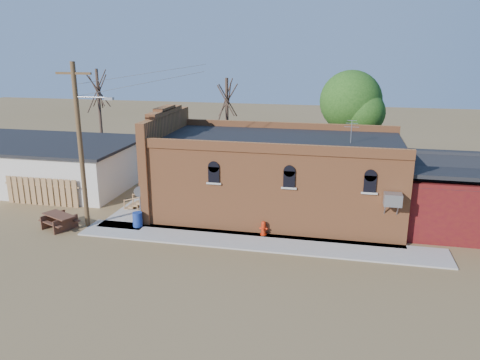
% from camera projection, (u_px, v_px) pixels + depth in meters
% --- Properties ---
extents(ground, '(120.00, 120.00, 0.00)m').
position_uv_depth(ground, '(223.00, 247.00, 23.56)').
color(ground, brown).
rests_on(ground, ground).
extents(sidewalk_south, '(19.00, 2.20, 0.08)m').
position_uv_depth(sidewalk_south, '(256.00, 242.00, 24.09)').
color(sidewalk_south, '#9E9991').
rests_on(sidewalk_south, ground).
extents(sidewalk_west, '(2.60, 10.00, 0.08)m').
position_uv_depth(sidewalk_west, '(153.00, 201.00, 30.48)').
color(sidewalk_west, '#9E9991').
rests_on(sidewalk_west, ground).
extents(brick_bar, '(16.40, 7.97, 6.30)m').
position_uv_depth(brick_bar, '(273.00, 176.00, 27.73)').
color(brick_bar, '#B36336').
rests_on(brick_bar, ground).
extents(red_shed, '(5.40, 6.40, 4.30)m').
position_uv_depth(red_shed, '(450.00, 187.00, 25.73)').
color(red_shed, '#530E15').
rests_on(red_shed, ground).
extents(storage_building, '(20.40, 8.40, 3.17)m').
position_uv_depth(storage_building, '(1.00, 161.00, 34.54)').
color(storage_building, beige).
rests_on(storage_building, ground).
extents(wood_fence, '(5.20, 0.10, 1.80)m').
position_uv_depth(wood_fence, '(42.00, 192.00, 29.51)').
color(wood_fence, olive).
rests_on(wood_fence, ground).
extents(utility_pole, '(3.12, 0.26, 9.00)m').
position_uv_depth(utility_pole, '(81.00, 143.00, 25.04)').
color(utility_pole, brown).
rests_on(utility_pole, ground).
extents(tree_bare_near, '(2.80, 2.80, 7.65)m').
position_uv_depth(tree_bare_near, '(227.00, 99.00, 34.73)').
color(tree_bare_near, '#4D392C').
rests_on(tree_bare_near, ground).
extents(tree_bare_far, '(2.80, 2.80, 8.16)m').
position_uv_depth(tree_bare_far, '(98.00, 89.00, 37.82)').
color(tree_bare_far, '#4D392C').
rests_on(tree_bare_far, ground).
extents(tree_leafy, '(4.40, 4.40, 8.15)m').
position_uv_depth(tree_leafy, '(351.00, 101.00, 33.36)').
color(tree_leafy, '#4D392C').
rests_on(tree_leafy, ground).
extents(fire_hydrant, '(0.44, 0.42, 0.78)m').
position_uv_depth(fire_hydrant, '(264.00, 228.00, 24.76)').
color(fire_hydrant, '#B8230A').
rests_on(fire_hydrant, sidewalk_south).
extents(stop_sign, '(0.53, 0.39, 2.26)m').
position_uv_depth(stop_sign, '(140.00, 195.00, 25.82)').
color(stop_sign, '#95949A').
rests_on(stop_sign, sidewalk_south).
extents(trash_barrel, '(0.61, 0.61, 0.82)m').
position_uv_depth(trash_barrel, '(138.00, 219.00, 25.92)').
color(trash_barrel, navy).
rests_on(trash_barrel, sidewalk_west).
extents(picnic_table, '(2.38, 2.13, 0.81)m').
position_uv_depth(picnic_table, '(59.00, 219.00, 25.84)').
color(picnic_table, '#4F2D1F').
rests_on(picnic_table, ground).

